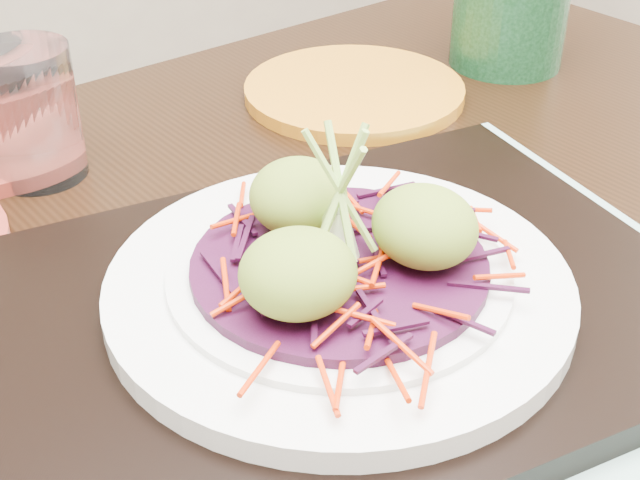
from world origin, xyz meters
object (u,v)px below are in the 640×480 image
dining_table (299,420)px  green_jar (511,0)px  serving_tray (339,310)px  yellow_plate (354,91)px  white_plate (339,285)px  water_glass (30,113)px

dining_table → green_jar: (0.38, 0.22, 0.16)m
serving_tray → yellow_plate: bearing=60.4°
green_jar → white_plate: bearing=-145.4°
serving_tray → yellow_plate: (0.20, 0.27, -0.01)m
serving_tray → yellow_plate: size_ratio=2.08×
white_plate → water_glass: (-0.09, 0.28, 0.02)m
dining_table → yellow_plate: (0.21, 0.24, 0.10)m
dining_table → serving_tray: (0.01, -0.03, 0.11)m
water_glass → green_jar: size_ratio=0.81×
serving_tray → green_jar: (0.37, 0.25, 0.05)m
water_glass → green_jar: (0.45, -0.03, 0.01)m
water_glass → green_jar: green_jar is taller
dining_table → water_glass: 0.30m
dining_table → serving_tray: serving_tray is taller
white_plate → serving_tray: bearing=180.0°
green_jar → yellow_plate: bearing=175.2°
white_plate → green_jar: bearing=34.6°
yellow_plate → green_jar: green_jar is taller
yellow_plate → green_jar: 0.18m
serving_tray → water_glass: (-0.09, 0.28, 0.04)m
water_glass → yellow_plate: bearing=-2.7°
serving_tray → green_jar: green_jar is taller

